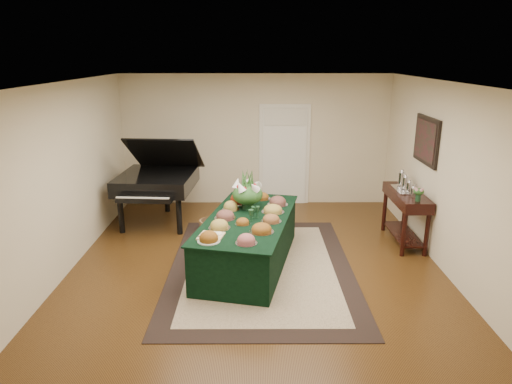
{
  "coord_description": "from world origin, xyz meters",
  "views": [
    {
      "loc": [
        -0.02,
        -6.36,
        3.07
      ],
      "look_at": [
        0.0,
        0.3,
        1.05
      ],
      "focal_mm": 32.0,
      "sensor_mm": 36.0,
      "label": 1
    }
  ],
  "objects_px": {
    "grand_piano": "(157,180)",
    "mahogany_sideboard": "(406,203)",
    "floral_centerpiece": "(248,190)",
    "buffet_table": "(248,241)"
  },
  "relations": [
    {
      "from": "grand_piano",
      "to": "mahogany_sideboard",
      "type": "xyz_separation_m",
      "value": [
        4.32,
        -0.97,
        -0.13
      ]
    },
    {
      "from": "floral_centerpiece",
      "to": "mahogany_sideboard",
      "type": "height_order",
      "value": "floral_centerpiece"
    },
    {
      "from": "buffet_table",
      "to": "mahogany_sideboard",
      "type": "distance_m",
      "value": 2.76
    },
    {
      "from": "mahogany_sideboard",
      "to": "floral_centerpiece",
      "type": "bearing_deg",
      "value": -171.17
    },
    {
      "from": "buffet_table",
      "to": "mahogany_sideboard",
      "type": "relative_size",
      "value": 2.03
    },
    {
      "from": "buffet_table",
      "to": "mahogany_sideboard",
      "type": "height_order",
      "value": "mahogany_sideboard"
    },
    {
      "from": "buffet_table",
      "to": "mahogany_sideboard",
      "type": "xyz_separation_m",
      "value": [
        2.61,
        0.83,
        0.31
      ]
    },
    {
      "from": "buffet_table",
      "to": "floral_centerpiece",
      "type": "xyz_separation_m",
      "value": [
        -0.01,
        0.42,
        0.66
      ]
    },
    {
      "from": "floral_centerpiece",
      "to": "grand_piano",
      "type": "height_order",
      "value": "grand_piano"
    },
    {
      "from": "buffet_table",
      "to": "grand_piano",
      "type": "xyz_separation_m",
      "value": [
        -1.71,
        1.8,
        0.45
      ]
    }
  ]
}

